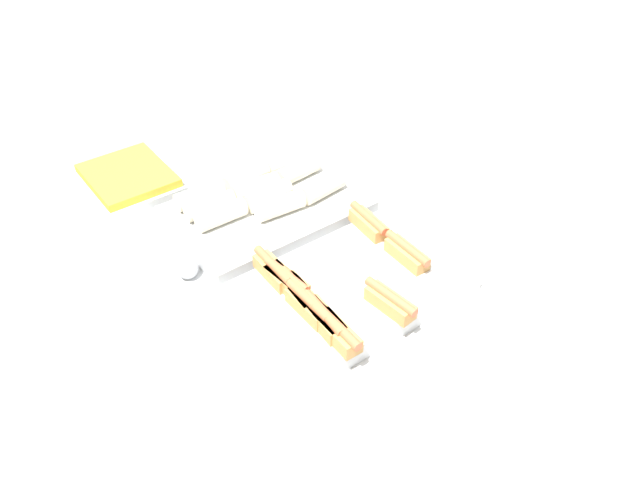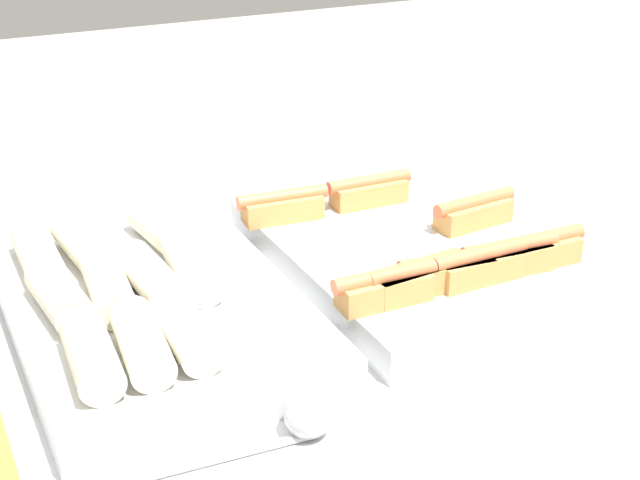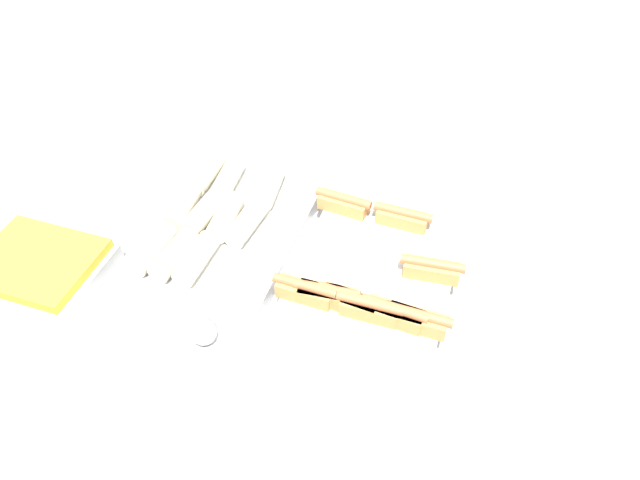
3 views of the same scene
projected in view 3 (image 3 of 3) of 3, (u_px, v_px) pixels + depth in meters
The scene contains 6 objects.
ground_plane at pixel (346, 448), 2.08m from camera, with size 12.00×12.00×0.00m, color #ADA393.
counter at pixel (350, 375), 1.78m from camera, with size 1.72×0.81×0.86m.
tray_hotdogs at pixel (375, 271), 1.43m from camera, with size 0.40×0.51×0.10m.
tray_wraps at pixel (221, 229), 1.53m from camera, with size 0.35×0.51×0.10m.
tray_side_front at pixel (40, 270), 1.43m from camera, with size 0.29×0.24×0.07m.
serving_spoon_near at pixel (198, 332), 1.32m from camera, with size 0.25×0.06×0.06m.
Camera 3 is at (0.24, -0.98, 1.95)m, focal length 35.00 mm.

